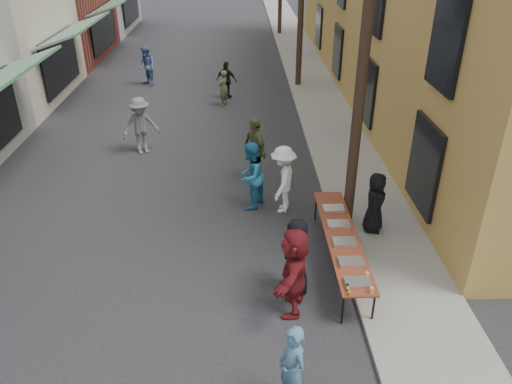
{
  "coord_description": "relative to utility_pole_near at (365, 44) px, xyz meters",
  "views": [
    {
      "loc": [
        1.65,
        -7.74,
        6.81
      ],
      "look_at": [
        1.96,
        2.34,
        1.3
      ],
      "focal_mm": 35.0,
      "sensor_mm": 36.0,
      "label": 1
    }
  ],
  "objects": [
    {
      "name": "catering_tray_buns",
      "position": [
        -0.5,
        -2.01,
        -3.71
      ],
      "size": [
        0.5,
        0.33,
        0.08
      ],
      "primitive_type": "cube",
      "color": "tan",
      "rests_on": "serving_table"
    },
    {
      "name": "ground",
      "position": [
        -4.3,
        -3.0,
        -4.5
      ],
      "size": [
        120.0,
        120.0,
        0.0
      ],
      "primitive_type": "plane",
      "color": "#28282B",
      "rests_on": "ground"
    },
    {
      "name": "passerby_left",
      "position": [
        -5.94,
        4.6,
        -3.56
      ],
      "size": [
        1.41,
        1.18,
        1.89
      ],
      "primitive_type": "imported",
      "rotation": [
        0.0,
        0.0,
        0.47
      ],
      "color": "slate",
      "rests_on": "ground"
    },
    {
      "name": "guest_front_e",
      "position": [
        -2.28,
        2.54,
        -3.53
      ],
      "size": [
        0.93,
        1.22,
        1.93
      ],
      "primitive_type": "imported",
      "rotation": [
        0.0,
        0.0,
        -1.11
      ],
      "color": "#596339",
      "rests_on": "ground"
    },
    {
      "name": "server",
      "position": [
        0.52,
        -0.47,
        -3.64
      ],
      "size": [
        0.71,
        0.87,
        1.53
      ],
      "primitive_type": "imported",
      "rotation": [
        0.0,
        0.0,
        1.23
      ],
      "color": "black",
      "rests_on": "sidewalk"
    },
    {
      "name": "sidewalk",
      "position": [
        0.7,
        12.0,
        -4.45
      ],
      "size": [
        2.2,
        60.0,
        0.1
      ],
      "primitive_type": "cube",
      "color": "gray",
      "rests_on": "ground"
    },
    {
      "name": "passerby_right",
      "position": [
        -3.39,
        9.32,
        -3.76
      ],
      "size": [
        0.57,
        0.64,
        1.47
      ],
      "primitive_type": "imported",
      "rotation": [
        0.0,
        0.0,
        4.2
      ],
      "color": "#505D36",
      "rests_on": "ground"
    },
    {
      "name": "catering_tray_foil_b",
      "position": [
        -0.5,
        -2.71,
        -3.71
      ],
      "size": [
        0.5,
        0.33,
        0.08
      ],
      "primitive_type": "cube",
      "color": "#B2B2B7",
      "rests_on": "serving_table"
    },
    {
      "name": "catering_tray_sausage",
      "position": [
        -0.5,
        -3.36,
        -3.71
      ],
      "size": [
        0.5,
        0.33,
        0.08
      ],
      "primitive_type": "cube",
      "color": "maroon",
      "rests_on": "serving_table"
    },
    {
      "name": "catering_tray_foil_d",
      "position": [
        -0.5,
        -1.31,
        -3.71
      ],
      "size": [
        0.5,
        0.33,
        0.08
      ],
      "primitive_type": "cube",
      "color": "#B2B2B7",
      "rests_on": "serving_table"
    },
    {
      "name": "serving_table",
      "position": [
        -0.5,
        -1.71,
        -3.79
      ],
      "size": [
        0.7,
        4.0,
        0.75
      ],
      "color": "#602E17",
      "rests_on": "ground"
    },
    {
      "name": "catering_tray_buns_end",
      "position": [
        -0.5,
        -0.61,
        -3.71
      ],
      "size": [
        0.5,
        0.33,
        0.08
      ],
      "primitive_type": "cube",
      "color": "tan",
      "rests_on": "serving_table"
    },
    {
      "name": "passerby_far",
      "position": [
        -6.98,
        12.32,
        -3.6
      ],
      "size": [
        1.08,
        1.1,
        1.79
      ],
      "primitive_type": "imported",
      "rotation": [
        0.0,
        0.0,
        5.4
      ],
      "color": "#546CA2",
      "rests_on": "ground"
    },
    {
      "name": "guest_queue_back",
      "position": [
        -1.7,
        -3.17,
        -3.57
      ],
      "size": [
        0.92,
        1.81,
        1.86
      ],
      "primitive_type": "imported",
      "rotation": [
        0.0,
        0.0,
        -1.8
      ],
      "color": "maroon",
      "rests_on": "ground"
    },
    {
      "name": "condiment_jar_b",
      "position": [
        -0.72,
        -3.56,
        -3.71
      ],
      "size": [
        0.07,
        0.07,
        0.08
      ],
      "primitive_type": "cylinder",
      "color": "#A57F26",
      "rests_on": "serving_table"
    },
    {
      "name": "condiment_jar_c",
      "position": [
        -0.72,
        -3.46,
        -3.71
      ],
      "size": [
        0.07,
        0.07,
        0.08
      ],
      "primitive_type": "cylinder",
      "color": "#A57F26",
      "rests_on": "serving_table"
    },
    {
      "name": "passerby_mid",
      "position": [
        -3.27,
        10.34,
        -3.71
      ],
      "size": [
        1.0,
        0.72,
        1.57
      ],
      "primitive_type": "imported",
      "rotation": [
        0.0,
        0.0,
        2.73
      ],
      "color": "black",
      "rests_on": "ground"
    },
    {
      "name": "guest_front_b",
      "position": [
        -1.93,
        -5.38,
        -3.72
      ],
      "size": [
        0.6,
        0.68,
        1.57
      ],
      "primitive_type": "imported",
      "rotation": [
        0.0,
        0.0,
        -1.08
      ],
      "color": "teal",
      "rests_on": "ground"
    },
    {
      "name": "guest_front_d",
      "position": [
        -1.6,
        0.7,
        -3.59
      ],
      "size": [
        0.99,
        1.32,
        1.82
      ],
      "primitive_type": "imported",
      "rotation": [
        0.0,
        0.0,
        -1.87
      ],
      "color": "white",
      "rests_on": "ground"
    },
    {
      "name": "guest_front_a",
      "position": [
        -1.6,
        -2.59,
        -3.65
      ],
      "size": [
        0.64,
        0.89,
        1.71
      ],
      "primitive_type": "imported",
      "rotation": [
        0.0,
        0.0,
        -1.45
      ],
      "color": "black",
      "rests_on": "ground"
    },
    {
      "name": "condiment_jar_a",
      "position": [
        -0.72,
        -3.66,
        -3.71
      ],
      "size": [
        0.07,
        0.07,
        0.08
      ],
      "primitive_type": "cylinder",
      "color": "#A57F26",
      "rests_on": "serving_table"
    },
    {
      "name": "guest_front_c",
      "position": [
        -2.44,
        0.92,
        -3.58
      ],
      "size": [
        1.04,
        1.12,
        1.85
      ],
      "primitive_type": "imported",
      "rotation": [
        0.0,
        0.0,
        -2.06
      ],
      "color": "teal",
      "rests_on": "ground"
    },
    {
      "name": "cup_stack",
      "position": [
        -0.3,
        -3.61,
        -3.69
      ],
      "size": [
        0.08,
        0.08,
        0.12
      ],
      "primitive_type": "cylinder",
      "color": "tan",
      "rests_on": "serving_table"
    },
    {
      "name": "utility_pole_near",
      "position": [
        0.0,
        0.0,
        0.0
      ],
      "size": [
        0.26,
        0.26,
        9.0
      ],
      "primitive_type": "cylinder",
      "color": "#2D2116",
      "rests_on": "ground"
    }
  ]
}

